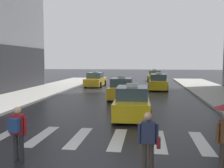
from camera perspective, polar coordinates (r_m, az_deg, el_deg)
crosswalk_markings at (r=10.10m, az=-3.09°, el=-12.06°), size 11.30×2.80×0.01m
taxi_lead at (r=13.81m, az=4.53°, el=-4.27°), size 2.04×4.59×1.80m
taxi_second at (r=20.39m, az=2.17°, el=-1.16°), size 1.94×4.54×1.80m
taxi_third at (r=26.90m, az=10.42°, el=0.32°), size 2.11×4.62×1.80m
taxi_fourth at (r=29.70m, az=-3.73°, el=0.86°), size 2.03×4.59×1.80m
taxi_fifth at (r=37.49m, az=9.50°, el=1.72°), size 2.00×4.57×1.80m
pedestrian_with_backpack at (r=8.18m, az=-20.48°, el=-9.52°), size 0.55×0.43×1.65m
pedestrian_with_handbag at (r=6.99m, az=8.21°, el=-12.11°), size 0.60×0.24×1.65m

